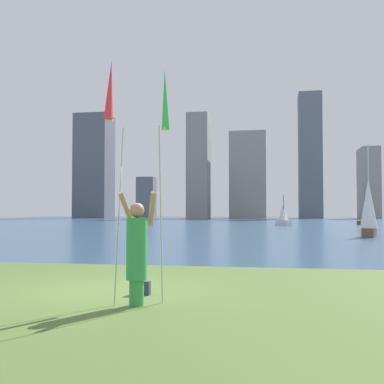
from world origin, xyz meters
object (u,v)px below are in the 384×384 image
at_px(kite_flag_right, 165,106).
at_px(sailboat_0, 283,216).
at_px(sailboat_2, 365,212).
at_px(person, 137,249).
at_px(sailboat_3, 369,209).
at_px(kite_flag_left, 111,98).
at_px(bag, 142,288).

height_order(kite_flag_right, sailboat_0, kite_flag_right).
bearing_deg(sailboat_2, person, -104.38).
bearing_deg(kite_flag_right, person, -129.08).
bearing_deg(person, sailboat_3, 88.86).
bearing_deg(kite_flag_left, sailboat_3, 69.83).
bearing_deg(sailboat_0, sailboat_2, 24.08).
distance_m(bag, sailboat_2, 52.16).
bearing_deg(kite_flag_left, bag, 81.76).
xyz_separation_m(bag, sailboat_3, (8.54, 22.43, 1.63)).
bearing_deg(sailboat_0, sailboat_3, -78.18).
relative_size(sailboat_0, sailboat_2, 0.69).
height_order(kite_flag_left, sailboat_0, kite_flag_left).
xyz_separation_m(bag, sailboat_0, (3.61, 46.03, 0.91)).
relative_size(kite_flag_left, sailboat_3, 0.73).
xyz_separation_m(kite_flag_left, kite_flag_right, (0.79, 0.81, -0.00)).
bearing_deg(sailboat_2, sailboat_3, -99.83).
bearing_deg(sailboat_3, bag, -110.86).
xyz_separation_m(kite_flag_right, sailboat_3, (7.95, 23.00, -1.91)).
xyz_separation_m(person, kite_flag_left, (-0.40, -0.32, 2.68)).
bearing_deg(bag, sailboat_3, 69.14).
distance_m(person, sailboat_0, 47.21).
bearing_deg(person, kite_flag_left, -122.61).
distance_m(kite_flag_left, bag, 3.81).
xyz_separation_m(person, kite_flag_right, (0.40, 0.49, 2.67)).
distance_m(bag, sailboat_0, 46.18).
xyz_separation_m(person, sailboat_2, (13.19, 51.46, 0.51)).
distance_m(person, sailboat_2, 53.12).
distance_m(kite_flag_left, sailboat_2, 53.57).
xyz_separation_m(bag, sailboat_2, (13.39, 50.40, 1.37)).
distance_m(sailboat_0, sailboat_3, 24.12).
distance_m(sailboat_0, sailboat_2, 10.73).
bearing_deg(kite_flag_right, bag, 136.11).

